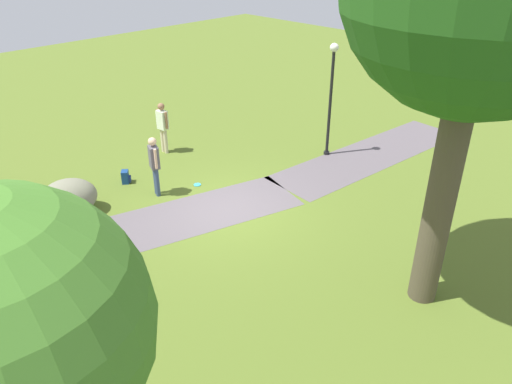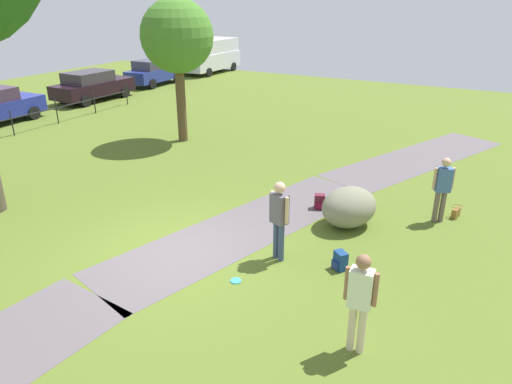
% 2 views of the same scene
% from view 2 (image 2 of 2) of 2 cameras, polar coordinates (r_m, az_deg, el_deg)
% --- Properties ---
extents(ground_plane, '(48.00, 48.00, 0.00)m').
position_cam_2_polar(ground_plane, '(10.86, -9.77, -7.09)').
color(ground_plane, '#546924').
extents(footpath_segment_mid, '(8.25, 4.19, 0.01)m').
position_cam_2_polar(footpath_segment_mid, '(11.75, -1.25, -4.26)').
color(footpath_segment_mid, '#5D5458').
rests_on(footpath_segment_mid, ground).
extents(footpath_segment_far, '(8.16, 5.02, 0.01)m').
position_cam_2_polar(footpath_segment_far, '(17.61, 18.92, 3.89)').
color(footpath_segment_far, '#5D5458').
rests_on(footpath_segment_far, ground).
extents(young_tree_near_path, '(2.65, 2.65, 5.25)m').
position_cam_2_polar(young_tree_near_path, '(18.25, -9.47, 17.88)').
color(young_tree_near_path, brown).
rests_on(young_tree_near_path, ground).
extents(lawn_boulder, '(1.83, 1.68, 0.99)m').
position_cam_2_polar(lawn_boulder, '(11.87, 11.12, -1.79)').
color(lawn_boulder, gray).
rests_on(lawn_boulder, ground).
extents(woman_with_handbag, '(0.39, 0.46, 1.69)m').
position_cam_2_polar(woman_with_handbag, '(12.55, 21.55, 0.75)').
color(woman_with_handbag, brown).
rests_on(woman_with_handbag, ground).
extents(man_near_boulder, '(0.26, 0.52, 1.78)m').
position_cam_2_polar(man_near_boulder, '(7.64, 12.41, -12.18)').
color(man_near_boulder, beige).
rests_on(man_near_boulder, ground).
extents(passerby_on_path, '(0.35, 0.49, 1.80)m').
position_cam_2_polar(passerby_on_path, '(9.95, 2.81, -2.79)').
color(passerby_on_path, '#374969').
rests_on(passerby_on_path, ground).
extents(handbag_on_grass, '(0.34, 0.33, 0.31)m').
position_cam_2_polar(handbag_on_grass, '(13.26, 22.93, -2.25)').
color(handbag_on_grass, brown).
rests_on(handbag_on_grass, ground).
extents(backpack_by_boulder, '(0.33, 0.33, 0.40)m').
position_cam_2_polar(backpack_by_boulder, '(12.80, 7.66, -1.17)').
color(backpack_by_boulder, maroon).
rests_on(backpack_by_boulder, ground).
extents(spare_backpack_on_lawn, '(0.35, 0.35, 0.40)m').
position_cam_2_polar(spare_backpack_on_lawn, '(10.14, 10.08, -8.16)').
color(spare_backpack_on_lawn, navy).
rests_on(spare_backpack_on_lawn, ground).
extents(frisbee_on_grass, '(0.22, 0.22, 0.02)m').
position_cam_2_polar(frisbee_on_grass, '(9.70, -2.45, -10.62)').
color(frisbee_on_grass, '#37A4CA').
rests_on(frisbee_on_grass, ground).
extents(parked_compact_green, '(4.48, 2.03, 1.56)m').
position_cam_2_polar(parked_compact_green, '(27.31, -19.11, 12.04)').
color(parked_compact_green, black).
rests_on(parked_compact_green, ground).
extents(parked_wagon_silver, '(3.96, 1.77, 1.56)m').
position_cam_2_polar(parked_wagon_silver, '(31.13, -12.19, 13.94)').
color(parked_wagon_silver, navy).
rests_on(parked_wagon_silver, ground).
extents(delivery_van, '(5.21, 2.49, 2.30)m').
position_cam_2_polar(delivery_van, '(35.61, -5.80, 16.14)').
color(delivery_van, silver).
rests_on(delivery_van, ground).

